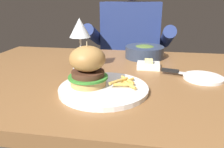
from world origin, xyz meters
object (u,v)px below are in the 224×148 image
burger_sandwich (88,66)px  table_knife (188,73)px  bread_plate (203,77)px  butter_dish (148,65)px  wine_glass (80,30)px  diner_person (130,67)px  main_plate (104,89)px  soup_bowl (144,52)px

burger_sandwich → table_knife: burger_sandwich is taller
bread_plate → butter_dish: (-0.18, 0.09, 0.01)m
wine_glass → diner_person: 0.72m
burger_sandwich → bread_plate: 0.40m
wine_glass → butter_dish: size_ratio=2.20×
wine_glass → table_knife: 0.42m
main_plate → soup_bowl: (0.11, 0.41, 0.02)m
burger_sandwich → butter_dish: size_ratio=1.49×
wine_glass → table_knife: wine_glass is taller
bread_plate → diner_person: (-0.30, 0.66, -0.18)m
wine_glass → burger_sandwich: bearing=-67.4°
burger_sandwich → butter_dish: 0.31m
burger_sandwich → table_knife: size_ratio=0.60×
wine_glass → butter_dish: wine_glass is taller
main_plate → wine_glass: 0.28m
wine_glass → soup_bowl: bearing=41.6°
main_plate → soup_bowl: bearing=75.1°
wine_glass → main_plate: bearing=-57.2°
main_plate → soup_bowl: 0.42m
diner_person → butter_dish: bearing=-78.5°
table_knife → butter_dish: 0.16m
table_knife → bread_plate: bearing=-14.0°
table_knife → butter_dish: (-0.14, 0.08, -0.00)m
main_plate → bread_plate: (0.31, 0.16, -0.00)m
burger_sandwich → diner_person: size_ratio=0.11×
soup_bowl → wine_glass: bearing=-138.4°
burger_sandwich → bread_plate: size_ratio=1.00×
table_knife → diner_person: size_ratio=0.19×
diner_person → soup_bowl: bearing=-76.8°
main_plate → table_knife: (0.26, 0.17, 0.01)m
main_plate → soup_bowl: size_ratio=1.50×
bread_plate → table_knife: table_knife is taller
butter_dish → soup_bowl: soup_bowl is taller
main_plate → wine_glass: wine_glass is taller
wine_glass → butter_dish: (0.26, 0.05, -0.14)m
main_plate → butter_dish: bearing=62.7°
main_plate → butter_dish: (0.13, 0.25, 0.00)m
burger_sandwich → soup_bowl: size_ratio=0.75×
butter_dish → bread_plate: bearing=-26.3°
main_plate → burger_sandwich: burger_sandwich is taller
diner_person → bread_plate: bearing=-65.5°
wine_glass → butter_dish: 0.30m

